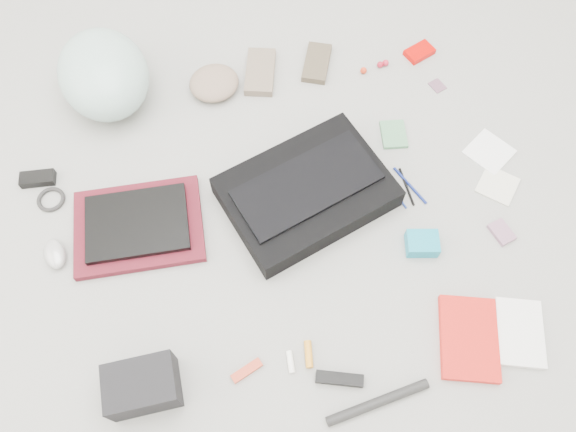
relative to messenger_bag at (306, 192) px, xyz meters
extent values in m
plane|color=gray|center=(-0.07, -0.07, -0.04)|extent=(4.00, 4.00, 0.00)
cube|color=black|center=(0.00, 0.00, 0.00)|extent=(0.58, 0.49, 0.08)
cube|color=black|center=(0.00, 0.00, 0.05)|extent=(0.48, 0.33, 0.01)
cube|color=#5A131E|center=(-0.53, 0.00, -0.03)|extent=(0.40, 0.31, 0.03)
cube|color=black|center=(-0.53, 0.00, 0.00)|extent=(0.32, 0.24, 0.02)
ellipsoid|color=#A6CDC5|center=(-0.58, 0.54, 0.07)|extent=(0.36, 0.42, 0.22)
ellipsoid|color=#8C7260|center=(-0.22, 0.50, -0.01)|extent=(0.21, 0.21, 0.06)
cube|color=#796856|center=(-0.05, 0.53, -0.03)|extent=(0.15, 0.22, 0.03)
cube|color=brown|center=(0.15, 0.53, -0.03)|extent=(0.14, 0.19, 0.03)
cube|color=black|center=(-0.83, 0.24, -0.03)|extent=(0.11, 0.06, 0.03)
torus|color=black|center=(-0.80, 0.16, -0.03)|extent=(0.11, 0.11, 0.01)
ellipsoid|color=#A9A9A9|center=(-0.78, -0.04, -0.02)|extent=(0.08, 0.11, 0.04)
cube|color=black|center=(-0.55, -0.49, 0.02)|extent=(0.19, 0.13, 0.12)
cube|color=#BC3820|center=(-0.28, -0.50, -0.03)|extent=(0.09, 0.06, 0.01)
cylinder|color=white|center=(-0.15, -0.50, -0.03)|extent=(0.02, 0.06, 0.02)
cylinder|color=orange|center=(-0.10, -0.49, -0.03)|extent=(0.03, 0.08, 0.02)
cube|color=black|center=(-0.03, -0.57, -0.03)|extent=(0.13, 0.07, 0.03)
cylinder|color=black|center=(0.05, -0.65, -0.03)|extent=(0.29, 0.07, 0.03)
cube|color=red|center=(0.35, -0.53, -0.03)|extent=(0.22, 0.27, 0.02)
cube|color=white|center=(0.50, -0.55, -0.03)|extent=(0.18, 0.22, 0.02)
cube|color=#4C845A|center=(0.34, 0.18, -0.03)|extent=(0.10, 0.12, 0.01)
cylinder|color=navy|center=(0.28, -0.04, -0.04)|extent=(0.04, 0.13, 0.01)
cylinder|color=black|center=(0.33, -0.02, -0.04)|extent=(0.01, 0.14, 0.01)
cylinder|color=navy|center=(0.34, -0.02, -0.04)|extent=(0.07, 0.15, 0.01)
cube|color=#1393B5|center=(0.31, -0.23, -0.02)|extent=(0.11, 0.09, 0.05)
cube|color=gray|center=(0.57, -0.24, -0.03)|extent=(0.07, 0.09, 0.01)
cube|color=white|center=(0.63, 0.05, -0.04)|extent=(0.18, 0.18, 0.01)
cube|color=beige|center=(0.62, -0.08, -0.04)|extent=(0.16, 0.16, 0.01)
sphere|color=red|center=(0.31, 0.46, -0.03)|extent=(0.02, 0.02, 0.02)
sphere|color=maroon|center=(0.38, 0.48, -0.03)|extent=(0.03, 0.03, 0.02)
sphere|color=#B41D33|center=(0.40, 0.48, -0.03)|extent=(0.03, 0.03, 0.02)
cube|color=red|center=(0.53, 0.51, -0.03)|extent=(0.12, 0.10, 0.02)
cube|color=#744D62|center=(0.55, 0.35, -0.04)|extent=(0.06, 0.07, 0.00)
camera|label=1|loc=(-0.23, -0.82, 1.54)|focal=35.00mm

